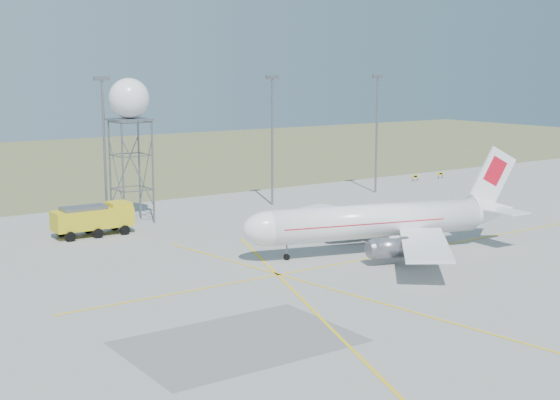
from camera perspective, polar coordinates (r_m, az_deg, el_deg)
ground at (r=66.00m, az=19.53°, el=-10.01°), size 400.00×400.00×0.00m
grass_strip at (r=184.17m, az=-18.47°, el=2.38°), size 400.00×120.00×0.03m
mast_b at (r=110.04m, az=-12.75°, el=4.43°), size 2.20×0.50×20.50m
mast_c at (r=123.31m, az=-0.57°, el=5.19°), size 2.20×0.50×20.50m
mast_d at (r=136.88m, az=7.09°, el=5.55°), size 2.20×0.50×20.50m
taxi_sign_near at (r=153.03m, az=9.86°, el=1.69°), size 1.60×0.17×1.20m
taxi_sign_far at (r=157.99m, az=11.67°, el=1.88°), size 1.60×0.17×1.20m
airliner_main at (r=92.70m, az=7.29°, el=-1.56°), size 35.18×33.42×12.12m
radar_tower at (r=110.86m, az=-10.88°, el=4.16°), size 5.60×5.60×20.27m
fire_truck at (r=104.37m, az=-13.39°, el=-1.47°), size 10.31×4.19×4.11m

